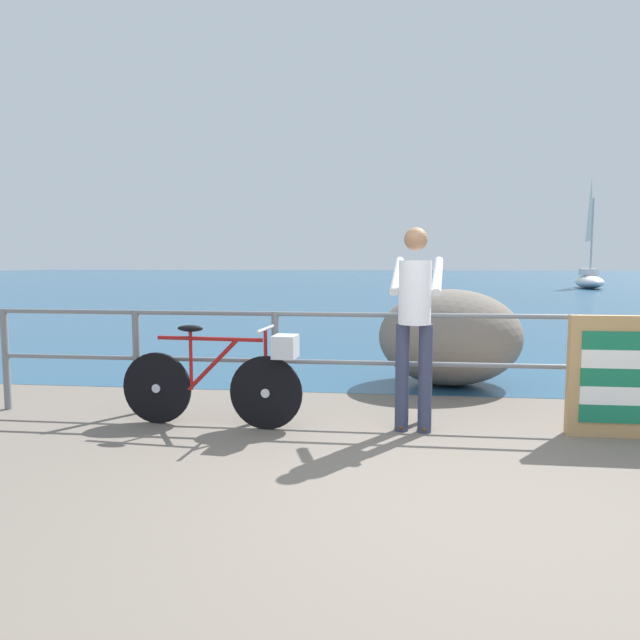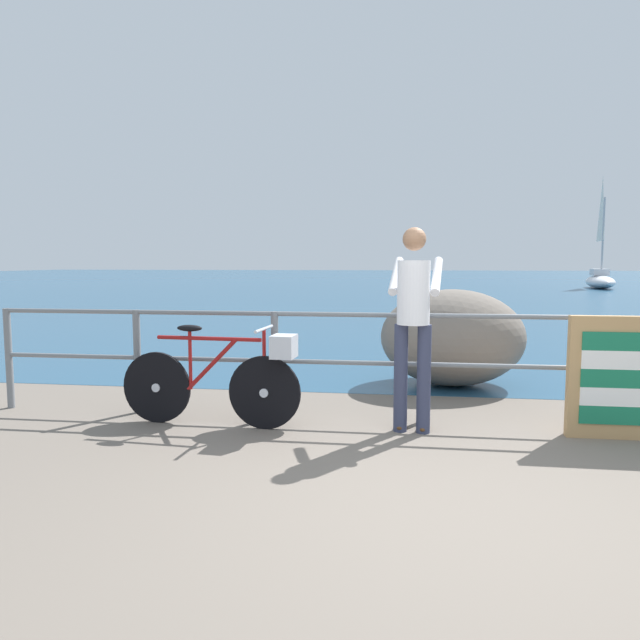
{
  "view_description": "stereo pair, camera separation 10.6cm",
  "coord_description": "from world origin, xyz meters",
  "px_view_note": "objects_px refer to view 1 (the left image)",
  "views": [
    {
      "loc": [
        -0.3,
        -3.5,
        1.49
      ],
      "look_at": [
        -1.0,
        2.29,
        0.91
      ],
      "focal_mm": 32.88,
      "sensor_mm": 36.0,
      "label": 1
    },
    {
      "loc": [
        -0.2,
        -3.49,
        1.49
      ],
      "look_at": [
        -1.0,
        2.29,
        0.91
      ],
      "focal_mm": 32.88,
      "sensor_mm": 36.0,
      "label": 2
    }
  ],
  "objects_px": {
    "person_at_railing": "(415,319)",
    "folded_deckchair_stack": "(619,377)",
    "breakwater_boulder_main": "(450,337)",
    "sailboat": "(589,275)",
    "bicycle": "(226,376)"
  },
  "relations": [
    {
      "from": "sailboat",
      "to": "bicycle",
      "type": "bearing_deg",
      "value": -15.75
    },
    {
      "from": "bicycle",
      "to": "folded_deckchair_stack",
      "type": "bearing_deg",
      "value": 5.91
    },
    {
      "from": "person_at_railing",
      "to": "folded_deckchair_stack",
      "type": "distance_m",
      "value": 1.78
    },
    {
      "from": "breakwater_boulder_main",
      "to": "sailboat",
      "type": "relative_size",
      "value": 0.28
    },
    {
      "from": "bicycle",
      "to": "person_at_railing",
      "type": "height_order",
      "value": "person_at_railing"
    },
    {
      "from": "bicycle",
      "to": "person_at_railing",
      "type": "distance_m",
      "value": 1.75
    },
    {
      "from": "breakwater_boulder_main",
      "to": "sailboat",
      "type": "xyz_separation_m",
      "value": [
        10.18,
        26.78,
        0.13
      ]
    },
    {
      "from": "person_at_railing",
      "to": "folded_deckchair_stack",
      "type": "bearing_deg",
      "value": -82.7
    },
    {
      "from": "sailboat",
      "to": "breakwater_boulder_main",
      "type": "bearing_deg",
      "value": -13.41
    },
    {
      "from": "breakwater_boulder_main",
      "to": "sailboat",
      "type": "distance_m",
      "value": 28.65
    },
    {
      "from": "person_at_railing",
      "to": "breakwater_boulder_main",
      "type": "distance_m",
      "value": 2.14
    },
    {
      "from": "bicycle",
      "to": "sailboat",
      "type": "bearing_deg",
      "value": 70.94
    },
    {
      "from": "folded_deckchair_stack",
      "to": "person_at_railing",
      "type": "bearing_deg",
      "value": -179.17
    },
    {
      "from": "breakwater_boulder_main",
      "to": "sailboat",
      "type": "bearing_deg",
      "value": 69.18
    },
    {
      "from": "bicycle",
      "to": "folded_deckchair_stack",
      "type": "distance_m",
      "value": 3.39
    }
  ]
}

